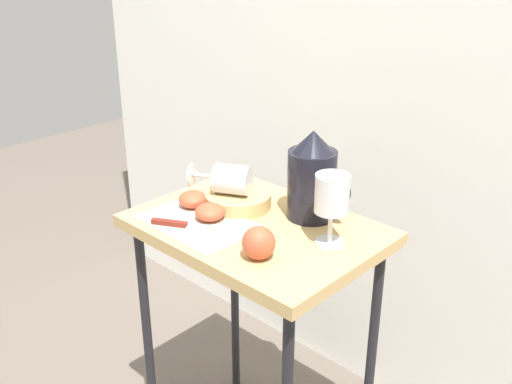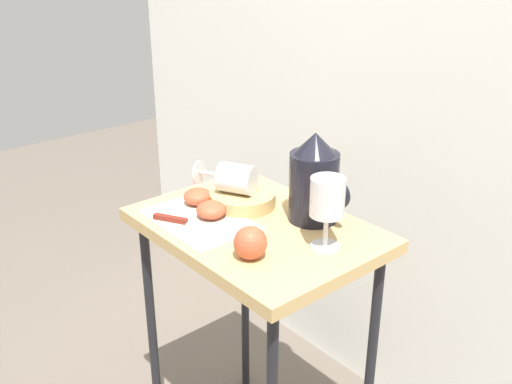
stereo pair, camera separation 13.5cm
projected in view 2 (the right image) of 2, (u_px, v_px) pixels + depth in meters
curtain_drape at (398, 55)px, 1.53m from camera, size 2.40×0.03×2.10m
table at (256, 255)px, 1.41m from camera, size 0.56×0.40×0.72m
linen_napkin at (199, 220)px, 1.39m from camera, size 0.27×0.19×0.00m
basket_tray at (243, 199)px, 1.47m from camera, size 0.16×0.16×0.03m
pitcher at (314, 185)px, 1.37m from camera, size 0.17×0.11×0.21m
wine_glass_upright at (327, 201)px, 1.23m from camera, size 0.07×0.07×0.16m
wine_glass_tipped_near at (235, 178)px, 1.45m from camera, size 0.16×0.13×0.07m
apple_half_left at (198, 196)px, 1.47m from camera, size 0.07×0.07×0.04m
apple_half_right at (211, 210)px, 1.40m from camera, size 0.07×0.07×0.04m
apple_whole at (250, 243)px, 1.22m from camera, size 0.07×0.07×0.07m
knife at (182, 221)px, 1.37m from camera, size 0.19×0.11×0.01m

